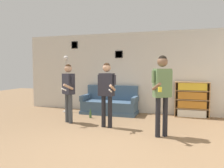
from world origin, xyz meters
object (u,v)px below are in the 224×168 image
Objects in this scene: bookshelf at (192,100)px; person_player_foreground_center at (107,88)px; person_watcher_holding_cup at (162,86)px; couch at (110,104)px; bottle_on_floor at (90,114)px; person_player_foreground_left at (68,87)px; floor_lamp at (66,78)px.

person_player_foreground_center is (-2.12, -1.86, 0.46)m from bookshelf.
person_watcher_holding_cup is (-0.73, -2.21, 0.57)m from bookshelf.
bottle_on_floor is at bearing -114.30° from couch.
person_watcher_holding_cup is (2.55, -0.50, 0.12)m from person_player_foreground_left.
floor_lamp is 3.81m from person_watcher_holding_cup.
person_player_foreground_center is 0.92× the size of person_watcher_holding_cup.
person_player_foreground_left is at bearing -115.64° from bottle_on_floor.
bottle_on_floor is at bearing 64.36° from person_player_foreground_left.
floor_lamp is 7.39× the size of bottle_on_floor.
couch is 1.12× the size of person_player_foreground_center.
floor_lamp reaches higher than person_watcher_holding_cup.
bookshelf is 0.67× the size of person_player_foreground_left.
couch is at bearing 105.20° from person_player_foreground_center.
bottle_on_floor is at bearing 133.55° from person_player_foreground_center.
couch is 2.85m from person_watcher_holding_cup.
person_watcher_holding_cup is at bearing -47.54° from couch.
bookshelf is at bearing 27.58° from person_player_foreground_left.
bottle_on_floor is (0.34, 0.72, -0.89)m from person_player_foreground_left.
floor_lamp reaches higher than person_player_foreground_center.
bookshelf is 0.66× the size of person_player_foreground_center.
couch is at bearing 132.46° from person_watcher_holding_cup.
floor_lamp is at bearing -172.42° from couch.
floor_lamp reaches higher than bookshelf.
floor_lamp is at bearing 143.23° from person_player_foreground_center.
floor_lamp is 1.17× the size of person_player_foreground_center.
bookshelf is 3.73m from person_player_foreground_left.
couch is 1.14× the size of person_player_foreground_left.
person_player_foreground_left is (0.80, -1.32, -0.19)m from floor_lamp.
couch is at bearing 65.06° from person_player_foreground_left.
person_player_foreground_left is at bearing 168.96° from person_watcher_holding_cup.
floor_lamp is (-1.50, -0.20, 0.88)m from couch.
floor_lamp is 1.68m from bottle_on_floor.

